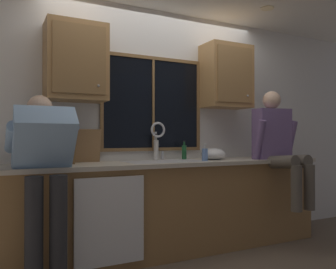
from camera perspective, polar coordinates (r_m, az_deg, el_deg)
name	(u,v)px	position (r m, az deg, el deg)	size (l,w,h in m)	color
back_wall	(155,127)	(3.84, -2.13, 1.23)	(5.79, 0.12, 2.55)	silver
ceiling_downlight_right	(267,8)	(4.09, 15.98, 19.31)	(0.14, 0.14, 0.01)	#FFEAB2
window_glass	(153,104)	(3.77, -2.51, 5.08)	(1.10, 0.02, 0.95)	black
window_frame_top	(153,58)	(3.84, -2.44, 12.43)	(1.17, 0.02, 0.04)	brown
window_frame_bottom	(153,149)	(3.74, -2.45, -2.44)	(1.17, 0.02, 0.04)	brown
window_frame_left	(102,101)	(3.56, -10.83, 5.40)	(0.04, 0.02, 0.95)	brown
window_frame_right	(198,106)	(4.02, 4.97, 4.72)	(0.04, 0.02, 0.95)	brown
window_mullion_center	(153,104)	(3.76, -2.43, 5.09)	(0.02, 0.02, 0.95)	brown
lower_cabinet_run	(169,208)	(3.59, 0.24, -12.04)	(3.39, 0.58, 0.88)	olive
countertop	(170,163)	(3.51, 0.39, -4.73)	(3.45, 0.62, 0.04)	beige
dishwasher_front	(110,221)	(3.04, -9.49, -13.86)	(0.60, 0.02, 0.74)	white
upper_cabinet_left	(76,62)	(3.40, -14.89, 11.40)	(0.55, 0.36, 0.72)	#A87A47
upper_cabinet_right	(226,77)	(4.10, 9.57, 9.35)	(0.55, 0.36, 0.72)	#A87A47
sink	(165,171)	(3.50, -0.55, -6.02)	(0.80, 0.46, 0.21)	#B7B7BC
faucet	(158,136)	(3.65, -1.69, -0.28)	(0.18, 0.09, 0.40)	silver
person_standing	(44,165)	(2.87, -19.76, -4.75)	(0.53, 0.71, 1.52)	#262628
person_sitting_on_counter	(278,143)	(4.00, 17.68, -1.27)	(0.54, 0.61, 1.26)	#595147
knife_block	(68,152)	(3.23, -16.18, -2.80)	(0.12, 0.18, 0.32)	olive
cutting_board	(85,146)	(3.44, -13.42, -1.83)	(0.29, 0.02, 0.32)	#997047
mixing_bowl	(213,154)	(3.77, 7.47, -3.24)	(0.26, 0.26, 0.13)	silver
soap_dispenser	(205,154)	(3.56, 6.08, -3.26)	(0.06, 0.07, 0.18)	#668CCC
bottle_green_glass	(156,149)	(3.67, -1.97, -2.44)	(0.05, 0.05, 0.28)	silver
bottle_tall_clear	(184,152)	(3.80, 2.67, -2.85)	(0.05, 0.05, 0.20)	#1E592D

